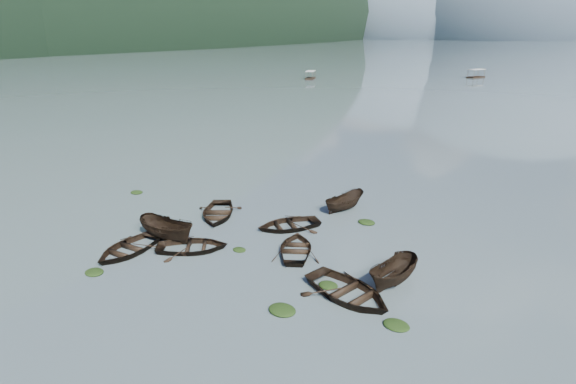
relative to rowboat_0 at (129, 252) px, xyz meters
The scene contains 23 objects.
ground_plane 6.09m from the rowboat_0, 24.92° to the right, with size 2400.00×2400.00×0.00m, color #48575A.
left_ridge_far 535.12m from the rowboat_0, 152.46° to the left, with size 560.00×1400.00×380.00m, color black.
haze_mtn_a 932.82m from the rowboat_0, 105.83° to the left, with size 520.00×520.00×280.00m, color #475666.
haze_mtn_b 899.09m from the rowboat_0, 93.47° to the left, with size 520.00×520.00×340.00m, color #475666.
rowboat_0 is the anchor object (origin of this frame).
rowboat_1 3.83m from the rowboat_0, 35.12° to the left, with size 3.07×4.31×0.89m, color black.
rowboat_2 2.61m from the rowboat_0, 74.05° to the left, with size 1.66×4.40×1.70m, color black.
rowboat_3 10.16m from the rowboat_0, 31.76° to the left, with size 2.91×4.08×0.84m, color black.
rowboat_4 13.55m from the rowboat_0, 10.56° to the left, with size 3.53×4.94×1.02m, color black.
rowboat_5 15.64m from the rowboat_0, 18.31° to the left, with size 1.49×3.97×1.53m, color black.
rowboat_6 7.18m from the rowboat_0, 82.14° to the left, with size 3.32×4.65×0.96m, color black.
rowboat_7 10.30m from the rowboat_0, 51.56° to the left, with size 3.12×4.37×0.90m, color black.
rowboat_8 15.47m from the rowboat_0, 58.04° to the left, with size 1.42×3.76×1.45m, color black.
weed_clump_0 2.74m from the rowboat_0, 81.14° to the right, with size 1.11×0.91×0.24m, color black.
weed_clump_1 6.68m from the rowboat_0, 33.36° to the left, with size 0.85×0.68×0.19m, color black.
weed_clump_2 11.19m from the rowboat_0, ahead, with size 1.38×1.10×0.30m, color black.
weed_clump_3 12.38m from the rowboat_0, 13.39° to the left, with size 1.03×0.87×0.23m, color black.
weed_clump_4 16.26m from the rowboat_0, ahead, with size 1.22×0.97×0.25m, color black.
weed_clump_5 10.83m from the rowboat_0, 136.79° to the left, with size 1.09×0.88×0.23m, color black.
weed_clump_6 11.52m from the rowboat_0, 57.63° to the left, with size 0.89×0.74×0.19m, color black.
weed_clump_7 15.71m from the rowboat_0, 47.48° to the left, with size 1.22×0.97×0.27m, color black.
pontoon_left 103.70m from the rowboat_0, 112.81° to the left, with size 2.24×5.38×2.06m, color black, non-canonical shape.
pontoon_centre 123.17m from the rowboat_0, 90.97° to the left, with size 2.41×5.78×2.22m, color black, non-canonical shape.
Camera 1 is at (15.43, -13.08, 12.63)m, focal length 28.00 mm.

